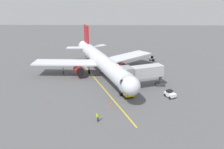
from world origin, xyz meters
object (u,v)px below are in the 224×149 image
object	(u,v)px
airplane	(101,61)
box_truck_near_nose	(126,88)
ground_crew_marshaller	(98,117)
safety_cone_nose_right	(110,104)
belt_loader_starboard_side	(152,58)
safety_cone_nose_left	(47,102)
jet_bridge	(139,73)
tug_portside	(170,94)
ground_crew_wing_walker	(63,71)

from	to	relation	value
airplane	box_truck_near_nose	bearing A→B (deg)	117.19
ground_crew_marshaller	safety_cone_nose_right	size ratio (longest dim) A/B	3.11
ground_crew_marshaller	belt_loader_starboard_side	bearing A→B (deg)	-110.76
airplane	safety_cone_nose_left	size ratio (longest dim) A/B	70.40
jet_bridge	tug_portside	bearing A→B (deg)	143.11
tug_portside	belt_loader_starboard_side	world-z (taller)	belt_loader_starboard_side
airplane	ground_crew_marshaller	xyz separation A→B (m)	(-0.97, 23.15, -3.12)
tug_portside	safety_cone_nose_right	distance (m)	13.01
airplane	tug_portside	distance (m)	20.39
ground_crew_wing_walker	belt_loader_starboard_side	size ratio (longest dim) A/B	0.37
airplane	ground_crew_marshaller	distance (m)	23.38
ground_crew_wing_walker	airplane	bearing A→B (deg)	172.94
ground_crew_wing_walker	box_truck_near_nose	xyz separation A→B (m)	(-16.57, 13.31, 0.50)
safety_cone_nose_right	jet_bridge	bearing A→B (deg)	-125.12
ground_crew_marshaller	airplane	bearing A→B (deg)	-87.59
ground_crew_marshaller	safety_cone_nose_left	bearing A→B (deg)	-32.61
airplane	ground_crew_wing_walker	world-z (taller)	airplane
airplane	safety_cone_nose_left	distance (m)	19.36
box_truck_near_nose	safety_cone_nose_right	bearing A→B (deg)	58.53
jet_bridge	ground_crew_marshaller	distance (m)	16.96
ground_crew_wing_walker	tug_portside	xyz separation A→B (m)	(-25.63, 14.44, -0.18)
ground_crew_marshaller	jet_bridge	bearing A→B (deg)	-119.12
box_truck_near_nose	tug_portside	size ratio (longest dim) A/B	1.82
ground_crew_wing_walker	safety_cone_nose_left	distance (m)	17.70
safety_cone_nose_left	ground_crew_wing_walker	bearing A→B (deg)	-87.43
ground_crew_marshaller	safety_cone_nose_left	xyz separation A→B (m)	(10.58, -6.77, -0.61)
tug_portside	safety_cone_nose_left	size ratio (longest dim) A/B	4.97
belt_loader_starboard_side	ground_crew_wing_walker	bearing A→B (deg)	28.48
airplane	ground_crew_marshaller	world-z (taller)	airplane
ground_crew_wing_walker	tug_portside	size ratio (longest dim) A/B	0.63
jet_bridge	safety_cone_nose_left	world-z (taller)	jet_bridge
ground_crew_marshaller	belt_loader_starboard_side	size ratio (longest dim) A/B	0.37
belt_loader_starboard_side	safety_cone_nose_right	bearing A→B (deg)	68.85
ground_crew_wing_walker	ground_crew_marshaller	bearing A→B (deg)	114.95
box_truck_near_nose	safety_cone_nose_right	size ratio (longest dim) A/B	9.06
tug_portside	safety_cone_nose_right	size ratio (longest dim) A/B	4.97
airplane	box_truck_near_nose	xyz separation A→B (m)	(-6.18, 12.03, -2.62)
box_truck_near_nose	belt_loader_starboard_side	distance (m)	28.98
box_truck_near_nose	safety_cone_nose_right	xyz separation A→B (m)	(3.26, 5.32, -1.11)
ground_crew_wing_walker	tug_portside	world-z (taller)	ground_crew_wing_walker
belt_loader_starboard_side	safety_cone_nose_left	xyz separation A→B (m)	(25.18, 31.77, -0.44)
belt_loader_starboard_side	safety_cone_nose_right	world-z (taller)	belt_loader_starboard_side
airplane	safety_cone_nose_right	world-z (taller)	airplane
safety_cone_nose_left	airplane	bearing A→B (deg)	-120.37
safety_cone_nose_right	belt_loader_starboard_side	bearing A→B (deg)	-111.15
ground_crew_marshaller	belt_loader_starboard_side	distance (m)	41.21
belt_loader_starboard_side	jet_bridge	bearing A→B (deg)	74.86
ground_crew_wing_walker	jet_bridge	bearing A→B (deg)	153.23
jet_bridge	box_truck_near_nose	bearing A→B (deg)	49.87
belt_loader_starboard_side	safety_cone_nose_left	world-z (taller)	belt_loader_starboard_side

